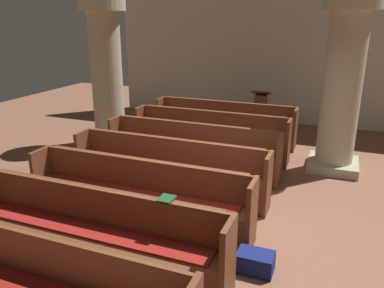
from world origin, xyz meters
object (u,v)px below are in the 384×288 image
at_px(pew_row_3, 168,167).
at_px(kneeler_box_navy, 255,262).
at_px(pew_row_2, 192,148).
at_px(pew_row_0, 224,121).
at_px(pew_row_5, 93,228).
at_px(pillar_aisle_side, 343,83).
at_px(pillar_far_side, 106,70).
at_px(pew_row_1, 210,133).
at_px(pew_row_4, 137,192).
at_px(lectern, 260,114).
at_px(hymn_book, 166,199).
at_px(pew_row_6, 26,283).

height_order(pew_row_3, kneeler_box_navy, pew_row_3).
bearing_deg(pew_row_2, pew_row_0, 90.00).
height_order(pew_row_3, pew_row_5, same).
xyz_separation_m(pew_row_5, pillar_aisle_side, (2.51, 4.31, 1.19)).
bearing_deg(pillar_far_side, pew_row_1, 0.47).
bearing_deg(kneeler_box_navy, pillar_far_side, 140.19).
bearing_deg(pew_row_4, pew_row_1, 90.00).
bearing_deg(pew_row_3, kneeler_box_navy, -39.51).
xyz_separation_m(pew_row_1, pew_row_3, (0.00, -2.08, 0.00)).
bearing_deg(lectern, pew_row_0, -116.56).
height_order(pew_row_5, pillar_far_side, pillar_far_side).
height_order(pillar_aisle_side, pillar_far_side, same).
height_order(lectern, hymn_book, lectern).
height_order(pew_row_4, kneeler_box_navy, pew_row_4).
bearing_deg(pew_row_3, hymn_book, -65.45).
bearing_deg(lectern, hymn_book, -87.60).
relative_size(pew_row_6, lectern, 3.08).
relative_size(pillar_far_side, kneeler_box_navy, 7.62).
xyz_separation_m(pew_row_0, pillar_far_side, (-2.46, -1.06, 1.19)).
bearing_deg(pillar_aisle_side, pew_row_5, -120.19).
distance_m(pew_row_5, hymn_book, 0.99).
distance_m(lectern, kneeler_box_navy, 5.94).
bearing_deg(pew_row_1, lectern, 74.98).
xyz_separation_m(pew_row_0, kneeler_box_navy, (1.80, -4.61, -0.39)).
distance_m(pew_row_5, pillar_aisle_side, 5.12).
distance_m(pew_row_6, pillar_aisle_side, 6.02).
xyz_separation_m(pew_row_0, pew_row_2, (0.00, -2.08, 0.00)).
distance_m(pew_row_6, lectern, 7.48).
relative_size(lectern, kneeler_box_navy, 2.53).
bearing_deg(pew_row_0, hymn_book, -80.23).
distance_m(pew_row_1, pew_row_5, 4.16).
xyz_separation_m(pew_row_3, hymn_book, (0.86, -1.89, 0.45)).
bearing_deg(pew_row_5, pew_row_6, -90.00).
height_order(pew_row_3, lectern, lectern).
height_order(pew_row_3, pew_row_6, same).
bearing_deg(pew_row_4, pew_row_6, -90.00).
relative_size(pew_row_3, lectern, 3.08).
height_order(pew_row_0, kneeler_box_navy, pew_row_0).
xyz_separation_m(pillar_aisle_side, kneeler_box_navy, (-0.71, -3.71, -1.58)).
relative_size(pew_row_1, pillar_far_side, 1.02).
distance_m(pew_row_4, lectern, 5.40).
relative_size(pew_row_6, pillar_aisle_side, 1.02).
relative_size(pew_row_1, pew_row_5, 1.00).
bearing_deg(pillar_aisle_side, pew_row_6, -115.11).
height_order(pew_row_6, kneeler_box_navy, pew_row_6).
height_order(pew_row_3, pew_row_4, same).
relative_size(pew_row_2, hymn_book, 17.02).
bearing_deg(hymn_book, pew_row_0, 99.77).
xyz_separation_m(pew_row_3, pillar_aisle_side, (2.51, 2.22, 1.19)).
bearing_deg(pew_row_2, lectern, 79.61).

